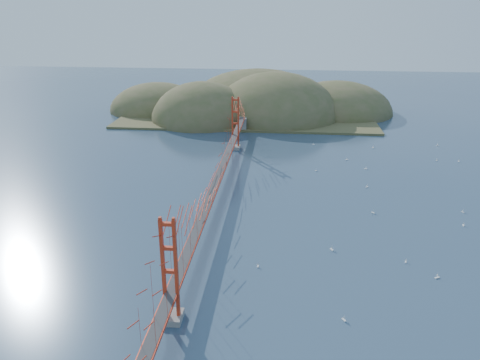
{
  "coord_description": "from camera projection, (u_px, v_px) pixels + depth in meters",
  "views": [
    {
      "loc": [
        10.84,
        -68.99,
        30.77
      ],
      "look_at": [
        3.99,
        0.0,
        4.18
      ],
      "focal_mm": 35.0,
      "sensor_mm": 36.0,
      "label": 1
    }
  ],
  "objects": [
    {
      "name": "far_headlands",
      "position": [
        257.0,
        111.0,
        139.58
      ],
      "size": [
        84.0,
        58.0,
        25.0
      ],
      "color": "brown",
      "rests_on": "ground"
    },
    {
      "name": "bridge",
      "position": [
        215.0,
        162.0,
        73.78
      ],
      "size": [
        2.2,
        94.4,
        12.0
      ],
      "color": "gray",
      "rests_on": "ground"
    },
    {
      "name": "sailboat_7",
      "position": [
        366.0,
        169.0,
        91.36
      ],
      "size": [
        0.6,
        0.48,
        0.7
      ],
      "color": "white",
      "rests_on": "ground"
    },
    {
      "name": "sailboat_16",
      "position": [
        316.0,
        170.0,
        90.5
      ],
      "size": [
        0.56,
        0.56,
        0.6
      ],
      "color": "white",
      "rests_on": "ground"
    },
    {
      "name": "sailboat_extra_1",
      "position": [
        347.0,
        159.0,
        96.66
      ],
      "size": [
        0.65,
        0.65,
        0.69
      ],
      "color": "white",
      "rests_on": "ground"
    },
    {
      "name": "sailboat_13",
      "position": [
        437.0,
        277.0,
        55.45
      ],
      "size": [
        0.66,
        0.66,
        0.74
      ],
      "color": "white",
      "rests_on": "ground"
    },
    {
      "name": "sailboat_0",
      "position": [
        258.0,
        266.0,
        57.82
      ],
      "size": [
        0.41,
        0.51,
        0.6
      ],
      "color": "white",
      "rests_on": "ground"
    },
    {
      "name": "sailboat_14",
      "position": [
        406.0,
        261.0,
        58.83
      ],
      "size": [
        0.45,
        0.5,
        0.57
      ],
      "color": "white",
      "rests_on": "ground"
    },
    {
      "name": "sailboat_1",
      "position": [
        373.0,
        212.0,
        72.46
      ],
      "size": [
        0.67,
        0.67,
        0.7
      ],
      "color": "white",
      "rests_on": "ground"
    },
    {
      "name": "sailboat_11",
      "position": [
        463.0,
        212.0,
        72.71
      ],
      "size": [
        0.54,
        0.54,
        0.61
      ],
      "color": "white",
      "rests_on": "ground"
    },
    {
      "name": "sailboat_5",
      "position": [
        464.0,
        225.0,
        68.37
      ],
      "size": [
        0.46,
        0.55,
        0.63
      ],
      "color": "white",
      "rests_on": "ground"
    },
    {
      "name": "sailboat_6",
      "position": [
        332.0,
        249.0,
        61.71
      ],
      "size": [
        0.67,
        0.67,
        0.75
      ],
      "color": "white",
      "rests_on": "ground"
    },
    {
      "name": "sailboat_17",
      "position": [
        437.0,
        145.0,
        106.25
      ],
      "size": [
        0.56,
        0.45,
        0.66
      ],
      "color": "white",
      "rests_on": "ground"
    },
    {
      "name": "sailboat_4",
      "position": [
        367.0,
        187.0,
        82.52
      ],
      "size": [
        0.6,
        0.6,
        0.63
      ],
      "color": "white",
      "rests_on": "ground"
    },
    {
      "name": "sailboat_8",
      "position": [
        437.0,
        160.0,
        96.2
      ],
      "size": [
        0.55,
        0.55,
        0.58
      ],
      "color": "white",
      "rests_on": "ground"
    },
    {
      "name": "sailboat_12",
      "position": [
        314.0,
        144.0,
        107.13
      ],
      "size": [
        0.51,
        0.45,
        0.58
      ],
      "color": "white",
      "rests_on": "ground"
    },
    {
      "name": "ground",
      "position": [
        216.0,
        203.0,
        76.12
      ],
      "size": [
        320.0,
        320.0,
        0.0
      ],
      "primitive_type": "plane",
      "color": "#324A65",
      "rests_on": "ground"
    },
    {
      "name": "sailboat_15",
      "position": [
        373.0,
        147.0,
        104.74
      ],
      "size": [
        0.61,
        0.61,
        0.68
      ],
      "color": "white",
      "rests_on": "ground"
    },
    {
      "name": "sailboat_9",
      "position": [
        459.0,
        161.0,
        95.71
      ],
      "size": [
        0.47,
        0.55,
        0.63
      ],
      "color": "white",
      "rests_on": "ground"
    },
    {
      "name": "sailboat_10",
      "position": [
        344.0,
        319.0,
        48.1
      ],
      "size": [
        0.62,
        0.62,
        0.67
      ],
      "color": "white",
      "rests_on": "ground"
    }
  ]
}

